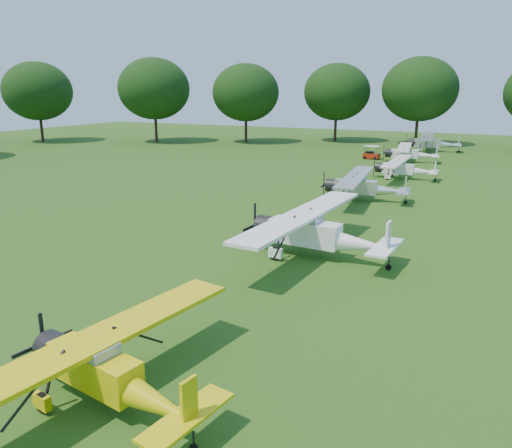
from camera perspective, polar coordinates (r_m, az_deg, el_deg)
The scene contains 9 objects.
ground at distance 25.93m, azimuth 3.06°, elevation -3.41°, with size 160.00×160.00×0.00m, color #245114.
tree_belt at distance 23.59m, azimuth 11.78°, elevation 14.31°, with size 137.36×130.27×14.52m.
aircraft_2 at distance 14.28m, azimuth -16.84°, elevation -15.50°, with size 6.30×9.97×1.96m.
aircraft_3 at distance 25.18m, azimuth 6.78°, elevation -0.73°, with size 7.68×12.24×2.41m.
aircraft_4 at distance 38.76m, azimuth 12.08°, elevation 4.37°, with size 6.57×10.46×2.05m.
aircraft_5 at distance 49.21m, azimuth 16.47°, elevation 6.23°, with size 5.98×9.49×1.88m.
aircraft_6 at distance 60.74m, azimuth 17.09°, elevation 7.83°, with size 6.28×9.98×1.96m.
aircraft_7 at distance 72.30m, azimuth 19.43°, elevation 8.86°, with size 7.18×11.41×2.24m.
golf_cart at distance 62.51m, azimuth 13.04°, elevation 7.73°, with size 2.02×1.42×1.59m.
Camera 1 is at (9.49, -22.67, 8.29)m, focal length 35.00 mm.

